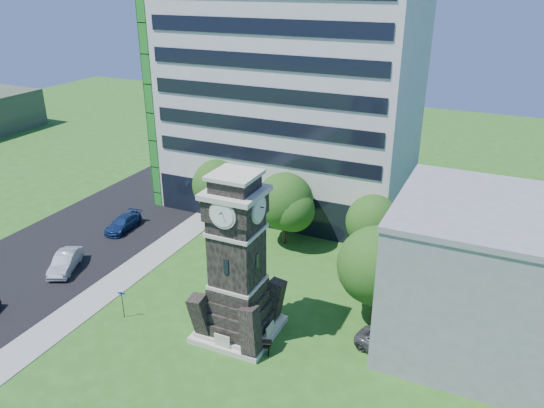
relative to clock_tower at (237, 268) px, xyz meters
The scene contains 15 objects.
ground 6.39m from the clock_tower, 146.32° to the right, with size 160.00×160.00×0.00m, color #285E1A.
sidewalk 13.88m from the clock_tower, 166.50° to the left, with size 3.00×70.00×0.06m, color gray.
street 21.86m from the clock_tower, behind, with size 14.00×80.00×0.02m, color black.
clock_tower is the anchor object (origin of this frame).
office_tall 26.21m from the clock_tower, 104.57° to the left, with size 26.20×15.11×28.60m.
office_low 18.00m from the clock_tower, 19.48° to the left, with size 15.20×12.20×10.40m.
car_street_mid 18.51m from the clock_tower, behind, with size 1.65×4.72×1.56m, color #ACB0B4.
car_street_north 21.58m from the clock_tower, 151.86° to the left, with size 1.91×4.69×1.36m, color navy.
car_east_lot 11.61m from the clock_tower, 11.18° to the left, with size 2.16×4.68×1.30m, color #4B4A4F.
park_bench 5.47m from the clock_tower, 31.58° to the right, with size 1.72×0.46×0.89m.
street_sign 9.76m from the clock_tower, 166.40° to the right, with size 0.54×0.05×2.25m.
tree_nw 19.57m from the clock_tower, 123.82° to the left, with size 5.99×5.45×6.58m.
tree_nc 14.27m from the clock_tower, 100.02° to the left, with size 5.95×5.41×7.10m.
tree_ne 15.86m from the clock_tower, 68.29° to the left, with size 5.37×4.89×6.09m.
tree_east 10.06m from the clock_tower, 32.00° to the left, with size 6.34×5.76×7.61m.
Camera 1 is at (18.42, -25.71, 23.77)m, focal length 35.00 mm.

